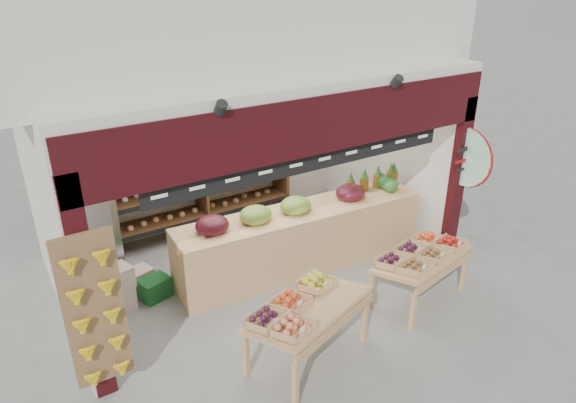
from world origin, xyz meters
The scene contains 10 objects.
ground centered at (0.00, 0.00, 0.00)m, with size 60.00×60.00×0.00m, color slate.
banana_board centered at (-2.73, -1.17, 1.12)m, with size 0.60×0.15×1.80m.
gift_sign centered at (2.75, -1.15, 1.75)m, with size 0.04×0.93×0.92m.
back_shelving centered at (-0.23, 1.93, 1.23)m, with size 3.30×0.54×2.02m.
refrigerator centered at (-2.30, 1.45, 1.00)m, with size 0.78×0.78×2.01m, color #AEB0B5.
cardboard_stack centered at (-2.00, 0.43, 0.25)m, with size 1.05×0.84×0.68m.
mid_counter centered at (0.54, -0.04, 0.54)m, with size 4.01×1.03×1.22m.
display_table_left centered at (-0.64, -1.79, 0.73)m, with size 1.69×1.26×0.97m.
display_table_right centered at (1.48, -1.65, 0.71)m, with size 1.53×1.05×0.92m.
watermelon_pile centered at (2.19, -1.11, 0.18)m, with size 0.65×0.63×0.48m.
Camera 1 is at (-3.35, -5.81, 4.37)m, focal length 32.00 mm.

